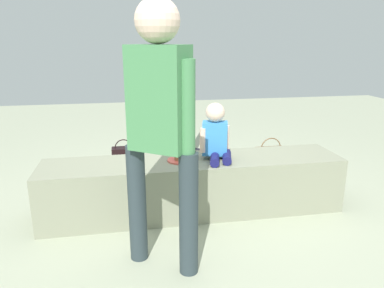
# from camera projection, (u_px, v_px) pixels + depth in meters

# --- Properties ---
(ground_plane) EXTENTS (12.00, 12.00, 0.00)m
(ground_plane) POSITION_uv_depth(u_px,v_px,m) (194.00, 211.00, 3.24)
(ground_plane) COLOR #9CA388
(concrete_ledge) EXTENTS (2.57, 0.53, 0.48)m
(concrete_ledge) POSITION_uv_depth(u_px,v_px,m) (194.00, 186.00, 3.18)
(concrete_ledge) COLOR gray
(concrete_ledge) RESTS_ON ground_plane
(child_seated) EXTENTS (0.29, 0.34, 0.48)m
(child_seated) POSITION_uv_depth(u_px,v_px,m) (216.00, 135.00, 3.07)
(child_seated) COLOR #161752
(child_seated) RESTS_ON concrete_ledge
(adult_standing) EXTENTS (0.43, 0.37, 1.70)m
(adult_standing) POSITION_uv_depth(u_px,v_px,m) (160.00, 116.00, 2.19)
(adult_standing) COLOR #2A363B
(adult_standing) RESTS_ON ground_plane
(cake_plate) EXTENTS (0.22, 0.22, 0.07)m
(cake_plate) POSITION_uv_depth(u_px,v_px,m) (180.00, 158.00, 3.08)
(cake_plate) COLOR #E0594C
(cake_plate) RESTS_ON concrete_ledge
(gift_bag) EXTENTS (0.26, 0.10, 0.36)m
(gift_bag) POSITION_uv_depth(u_px,v_px,m) (168.00, 165.00, 3.96)
(gift_bag) COLOR #59C6B2
(gift_bag) RESTS_ON ground_plane
(railing_post) EXTENTS (0.36, 0.36, 1.18)m
(railing_post) POSITION_uv_depth(u_px,v_px,m) (190.00, 121.00, 4.71)
(railing_post) COLOR black
(railing_post) RESTS_ON ground_plane
(water_bottle_near_gift) EXTENTS (0.07, 0.07, 0.24)m
(water_bottle_near_gift) POSITION_uv_depth(u_px,v_px,m) (136.00, 179.00, 3.68)
(water_bottle_near_gift) COLOR silver
(water_bottle_near_gift) RESTS_ON ground_plane
(party_cup_red) EXTENTS (0.07, 0.07, 0.10)m
(party_cup_red) POSITION_uv_depth(u_px,v_px,m) (162.00, 163.00, 4.33)
(party_cup_red) COLOR red
(party_cup_red) RESTS_ON ground_plane
(cake_box_white) EXTENTS (0.33, 0.29, 0.14)m
(cake_box_white) POSITION_uv_depth(u_px,v_px,m) (214.00, 181.00, 3.75)
(cake_box_white) COLOR white
(cake_box_white) RESTS_ON ground_plane
(handbag_black_leather) EXTENTS (0.27, 0.15, 0.35)m
(handbag_black_leather) POSITION_uv_depth(u_px,v_px,m) (124.00, 157.00, 4.29)
(handbag_black_leather) COLOR black
(handbag_black_leather) RESTS_ON ground_plane
(handbag_brown_canvas) EXTENTS (0.33, 0.15, 0.38)m
(handbag_brown_canvas) POSITION_uv_depth(u_px,v_px,m) (270.00, 158.00, 4.26)
(handbag_brown_canvas) COLOR brown
(handbag_brown_canvas) RESTS_ON ground_plane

